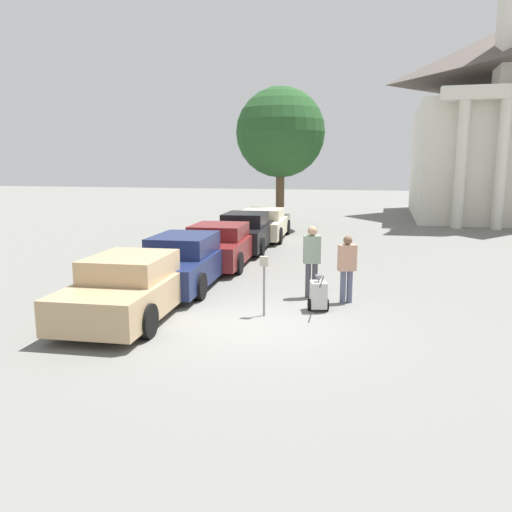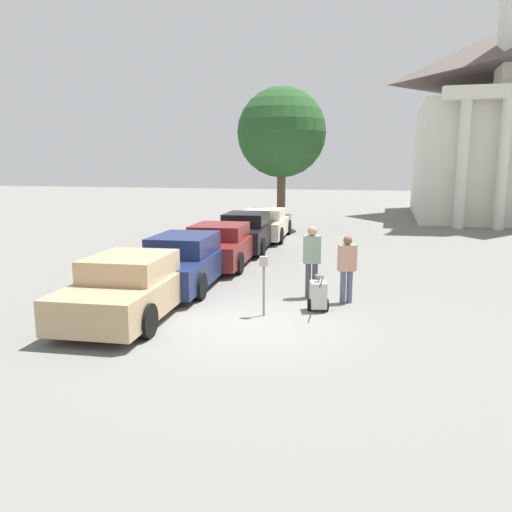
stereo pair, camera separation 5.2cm
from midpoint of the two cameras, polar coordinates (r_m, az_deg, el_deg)
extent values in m
plane|color=slate|center=(10.71, -0.34, -7.74)|extent=(120.00, 120.00, 0.00)
cube|color=tan|center=(11.57, -13.54, -3.86)|extent=(2.20, 4.84, 0.71)
cube|color=tan|center=(11.27, -14.05, -1.13)|extent=(1.76, 2.10, 0.49)
cylinder|color=black|center=(13.27, -14.52, -2.98)|extent=(0.23, 0.70, 0.69)
cylinder|color=black|center=(12.63, -7.13, -3.38)|extent=(0.23, 0.70, 0.69)
cylinder|color=black|center=(10.78, -21.01, -6.41)|extent=(0.23, 0.70, 0.69)
cylinder|color=black|center=(9.99, -12.14, -7.25)|extent=(0.23, 0.70, 0.69)
cube|color=#19234C|center=(14.23, -7.80, -1.01)|extent=(2.16, 5.23, 0.72)
cube|color=#19234C|center=(13.93, -8.12, 1.34)|extent=(1.71, 2.26, 0.53)
cylinder|color=black|center=(16.01, -8.97, -0.52)|extent=(0.23, 0.70, 0.69)
cylinder|color=black|center=(15.53, -2.97, -0.74)|extent=(0.23, 0.70, 0.69)
cylinder|color=black|center=(13.13, -13.48, -3.07)|extent=(0.23, 0.70, 0.69)
cylinder|color=black|center=(12.55, -6.26, -3.46)|extent=(0.23, 0.70, 0.69)
cube|color=maroon|center=(17.00, -3.91, 0.93)|extent=(2.30, 4.88, 0.73)
cube|color=maroon|center=(16.73, -4.09, 2.85)|extent=(1.85, 2.12, 0.47)
cylinder|color=black|center=(18.68, -5.61, 1.10)|extent=(0.23, 0.70, 0.69)
cylinder|color=black|center=(18.26, 0.09, 0.94)|extent=(0.23, 0.70, 0.69)
cylinder|color=black|center=(15.92, -8.48, -0.57)|extent=(0.23, 0.70, 0.69)
cylinder|color=black|center=(15.42, -1.83, -0.81)|extent=(0.23, 0.70, 0.69)
cube|color=black|center=(20.06, -0.95, 2.46)|extent=(2.17, 5.10, 0.77)
cube|color=black|center=(19.79, -1.07, 4.22)|extent=(1.73, 2.21, 0.51)
cylinder|color=black|center=(21.76, -2.42, 2.46)|extent=(0.24, 0.71, 0.70)
cylinder|color=black|center=(21.45, 2.14, 2.35)|extent=(0.24, 0.71, 0.70)
cylinder|color=black|center=(18.80, -4.46, 1.19)|extent=(0.24, 0.71, 0.70)
cylinder|color=black|center=(18.44, 0.79, 1.04)|extent=(0.24, 0.71, 0.70)
cube|color=beige|center=(22.95, 1.10, 3.41)|extent=(2.28, 5.04, 0.73)
cube|color=beige|center=(22.69, 1.02, 4.83)|extent=(1.83, 2.19, 0.45)
cylinder|color=black|center=(24.62, -0.48, 3.41)|extent=(0.24, 0.73, 0.72)
cylinder|color=black|center=(24.35, 3.82, 3.31)|extent=(0.24, 0.73, 0.72)
cylinder|color=black|center=(21.66, -1.97, 2.45)|extent=(0.24, 0.73, 0.72)
cylinder|color=black|center=(21.35, 2.91, 2.33)|extent=(0.24, 0.73, 0.72)
cylinder|color=slate|center=(11.11, 1.03, -4.03)|extent=(0.05, 0.05, 1.13)
cube|color=gray|center=(10.96, 1.04, -0.61)|extent=(0.18, 0.09, 0.22)
cylinder|color=#3F3F47|center=(12.77, 6.85, -2.78)|extent=(0.14, 0.14, 0.89)
cylinder|color=#3F3F47|center=(12.75, 6.09, -2.78)|extent=(0.14, 0.14, 0.89)
cube|color=gray|center=(12.60, 6.55, 0.74)|extent=(0.46, 0.33, 0.70)
sphere|color=tan|center=(12.53, 6.59, 2.86)|extent=(0.24, 0.24, 0.24)
cylinder|color=#515670|center=(12.41, 10.76, -3.46)|extent=(0.14, 0.14, 0.80)
cylinder|color=#515670|center=(12.35, 10.02, -3.50)|extent=(0.14, 0.14, 0.80)
cube|color=tan|center=(12.23, 10.50, -0.20)|extent=(0.47, 0.37, 0.64)
sphere|color=brown|center=(12.16, 10.57, 1.77)|extent=(0.22, 0.22, 0.22)
cube|color=#B2B2AD|center=(11.62, 7.25, -4.39)|extent=(0.46, 0.52, 0.60)
cone|color=#59595B|center=(11.53, 7.29, -2.57)|extent=(0.18, 0.18, 0.16)
cylinder|color=#4C4C4C|center=(11.08, 7.61, -3.01)|extent=(0.18, 0.58, 0.43)
cylinder|color=black|center=(11.66, 6.20, -5.56)|extent=(0.12, 0.28, 0.28)
cylinder|color=black|center=(11.72, 8.25, -5.54)|extent=(0.12, 0.28, 0.28)
cube|color=silver|center=(36.17, 25.78, 9.57)|extent=(9.80, 12.93, 6.98)
pyramid|color=#564C47|center=(36.81, 26.64, 19.92)|extent=(9.99, 13.19, 3.14)
cylinder|color=silver|center=(28.73, 22.56, 9.53)|extent=(0.56, 0.56, 6.63)
cylinder|color=silver|center=(29.05, 26.43, 9.25)|extent=(0.56, 0.56, 6.63)
cylinder|color=brown|center=(26.29, 2.94, 6.38)|extent=(0.44, 0.44, 3.05)
sphere|color=#234C23|center=(26.28, 3.02, 13.92)|extent=(4.55, 4.55, 4.55)
camera|label=1|loc=(0.03, -89.88, 0.02)|focal=35.00mm
camera|label=2|loc=(0.03, 90.12, -0.02)|focal=35.00mm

